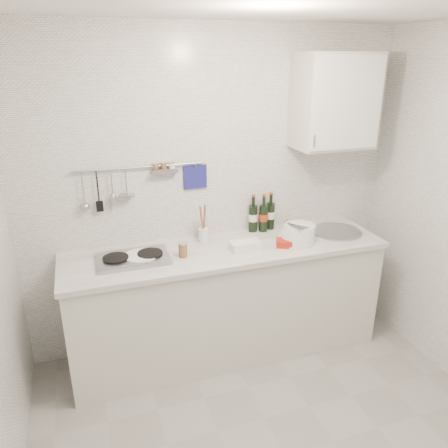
{
  "coord_description": "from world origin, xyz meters",
  "views": [
    {
      "loc": [
        -0.98,
        -1.74,
        2.27
      ],
      "look_at": [
        -0.09,
        0.9,
        1.19
      ],
      "focal_mm": 35.0,
      "sensor_mm": 36.0,
      "label": 1
    }
  ],
  "objects_px": {
    "plate_stack_hob": "(140,257)",
    "utensil_crock": "(203,233)",
    "plate_stack_sink": "(298,234)",
    "wine_bottles": "(262,212)",
    "wall_cabinet": "(335,101)"
  },
  "relations": [
    {
      "from": "wine_bottles",
      "to": "plate_stack_hob",
      "type": "bearing_deg",
      "value": -166.66
    },
    {
      "from": "utensil_crock",
      "to": "plate_stack_hob",
      "type": "bearing_deg",
      "value": -162.44
    },
    {
      "from": "plate_stack_hob",
      "to": "utensil_crock",
      "type": "height_order",
      "value": "utensil_crock"
    },
    {
      "from": "wall_cabinet",
      "to": "plate_stack_hob",
      "type": "distance_m",
      "value": 1.86
    },
    {
      "from": "plate_stack_sink",
      "to": "wine_bottles",
      "type": "relative_size",
      "value": 1.01
    },
    {
      "from": "plate_stack_hob",
      "to": "wine_bottles",
      "type": "xyz_separation_m",
      "value": [
        1.04,
        0.25,
        0.14
      ]
    },
    {
      "from": "wine_bottles",
      "to": "utensil_crock",
      "type": "height_order",
      "value": "wine_bottles"
    },
    {
      "from": "plate_stack_sink",
      "to": "utensil_crock",
      "type": "relative_size",
      "value": 1.02
    },
    {
      "from": "wall_cabinet",
      "to": "plate_stack_sink",
      "type": "xyz_separation_m",
      "value": [
        -0.34,
        -0.18,
        -0.97
      ]
    },
    {
      "from": "plate_stack_sink",
      "to": "utensil_crock",
      "type": "height_order",
      "value": "utensil_crock"
    },
    {
      "from": "plate_stack_hob",
      "to": "plate_stack_sink",
      "type": "height_order",
      "value": "plate_stack_sink"
    },
    {
      "from": "wall_cabinet",
      "to": "plate_stack_hob",
      "type": "bearing_deg",
      "value": -175.36
    },
    {
      "from": "plate_stack_hob",
      "to": "plate_stack_sink",
      "type": "bearing_deg",
      "value": -2.64
    },
    {
      "from": "plate_stack_hob",
      "to": "wine_bottles",
      "type": "relative_size",
      "value": 0.83
    },
    {
      "from": "wall_cabinet",
      "to": "plate_stack_sink",
      "type": "height_order",
      "value": "wall_cabinet"
    }
  ]
}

